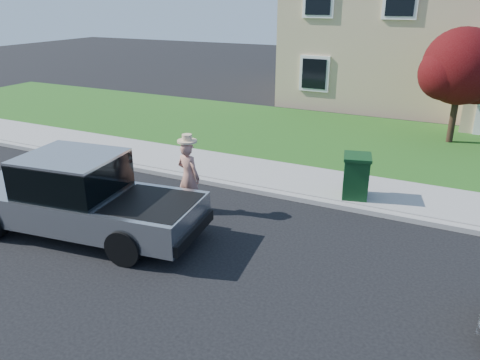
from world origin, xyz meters
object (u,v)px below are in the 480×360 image
pickup_truck (79,198)px  trash_bin (356,176)px  woman (189,175)px  ornamental_tree (462,70)px

pickup_truck → trash_bin: bearing=33.5°
pickup_truck → woman: woman is taller
ornamental_tree → trash_bin: (-1.81, -6.17, -1.80)m
pickup_truck → trash_bin: 6.28m
woman → trash_bin: bearing=-136.1°
pickup_truck → ornamental_tree: 12.30m
ornamental_tree → pickup_truck: bearing=-122.6°
pickup_truck → ornamental_tree: ornamental_tree is taller
ornamental_tree → trash_bin: ornamental_tree is taller
pickup_truck → trash_bin: size_ratio=5.17×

